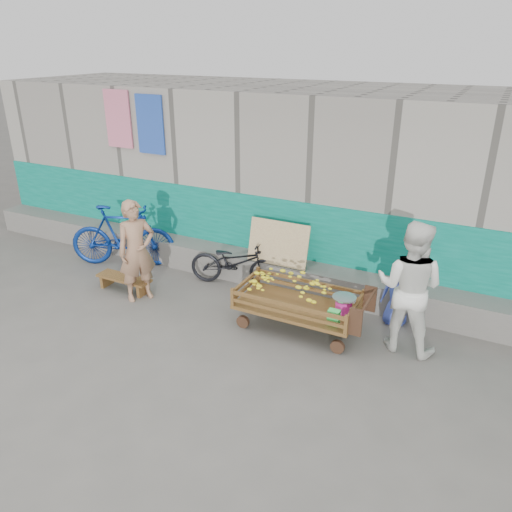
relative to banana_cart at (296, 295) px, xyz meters
The scene contains 9 objects.
ground 1.68m from the banana_cart, 130.19° to the right, with size 80.00×80.00×0.00m, color #55544E.
building_wall 3.16m from the banana_cart, 109.95° to the left, with size 12.00×3.50×3.00m.
banana_cart is the anchor object (origin of this frame).
bench 2.94m from the banana_cart, behind, with size 0.94×0.28×0.23m.
vendor_man 2.54m from the banana_cart, behind, with size 0.58×0.38×1.59m, color #9C7155.
woman 1.50m from the banana_cart, ahead, with size 0.85×0.66×1.76m, color white.
child 1.44m from the banana_cart, 32.77° to the left, with size 0.44×0.29×0.90m, color #3A4DB9.
bicycle_dark 1.65m from the banana_cart, 149.49° to the left, with size 0.53×1.52×0.80m, color black.
bicycle_blue 3.63m from the banana_cart, 169.96° to the left, with size 0.52×1.85×1.11m, color navy.
Camera 1 is at (3.27, -4.41, 3.72)m, focal length 35.00 mm.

